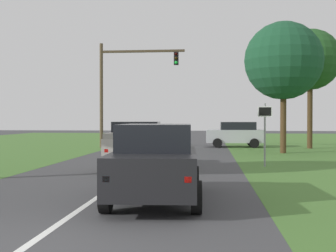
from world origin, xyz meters
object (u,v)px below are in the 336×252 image
oak_tree_right (310,60)px  crossing_suv_far (236,134)px  red_suv_near (156,160)px  pickup_truck_lead (137,144)px  keep_moving_sign (265,126)px  traffic_light (122,80)px  extra_tree_1 (283,61)px

oak_tree_right → crossing_suv_far: size_ratio=1.97×
red_suv_near → oak_tree_right: (8.33, 20.56, 5.21)m
pickup_truck_lead → keep_moving_sign: keep_moving_sign is taller
traffic_light → crossing_suv_far: traffic_light is taller
oak_tree_right → extra_tree_1: oak_tree_right is taller
oak_tree_right → extra_tree_1: size_ratio=1.05×
traffic_light → oak_tree_right: size_ratio=0.90×
extra_tree_1 → oak_tree_right: bearing=60.4°
pickup_truck_lead → traffic_light: traffic_light is taller
crossing_suv_far → red_suv_near: bearing=-98.5°
pickup_truck_lead → crossing_suv_far: pickup_truck_lead is taller
traffic_light → extra_tree_1: bearing=-20.0°
red_suv_near → crossing_suv_far: 21.86m
keep_moving_sign → crossing_suv_far: 13.47m
keep_moving_sign → oak_tree_right: size_ratio=0.33×
oak_tree_right → extra_tree_1: (-2.58, -4.54, -0.64)m
pickup_truck_lead → oak_tree_right: bearing=53.6°
keep_moving_sign → crossing_suv_far: size_ratio=0.64×
keep_moving_sign → crossing_suv_far: keep_moving_sign is taller
pickup_truck_lead → crossing_suv_far: size_ratio=1.28×
oak_tree_right → crossing_suv_far: (-5.11, 1.06, -5.24)m
red_suv_near → keep_moving_sign: bearing=65.7°
oak_tree_right → crossing_suv_far: 7.40m
red_suv_near → pickup_truck_lead: size_ratio=0.89×
extra_tree_1 → red_suv_near: bearing=-109.7°
red_suv_near → extra_tree_1: (5.75, 16.02, 4.57)m
pickup_truck_lead → oak_tree_right: 17.60m
red_suv_near → pickup_truck_lead: 7.23m
extra_tree_1 → pickup_truck_lead: bearing=-129.5°
pickup_truck_lead → crossing_suv_far: bearing=71.5°
extra_tree_1 → keep_moving_sign: bearing=-104.7°
keep_moving_sign → crossing_suv_far: (-0.47, 13.44, -0.77)m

